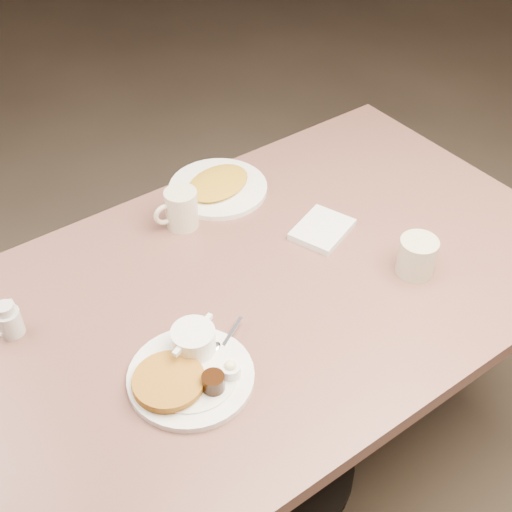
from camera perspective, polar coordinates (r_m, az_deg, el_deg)
diner_table at (r=1.67m, az=0.41°, el=-6.50°), size 1.50×0.90×0.75m
main_plate at (r=1.36m, az=-5.63°, el=-9.33°), size 0.33×0.32×0.07m
coffee_mug_near at (r=1.59m, az=13.32°, el=0.08°), size 0.13×0.11×0.09m
napkin at (r=1.68m, az=5.54°, el=2.21°), size 0.17×0.16×0.02m
coffee_mug_far at (r=1.68m, az=-6.30°, el=3.92°), size 0.12×0.09×0.10m
creamer_left at (r=1.51m, az=-19.94°, el=-5.08°), size 0.08×0.06×0.08m
hash_plate at (r=1.81m, az=-3.19°, el=5.81°), size 0.32×0.32×0.04m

